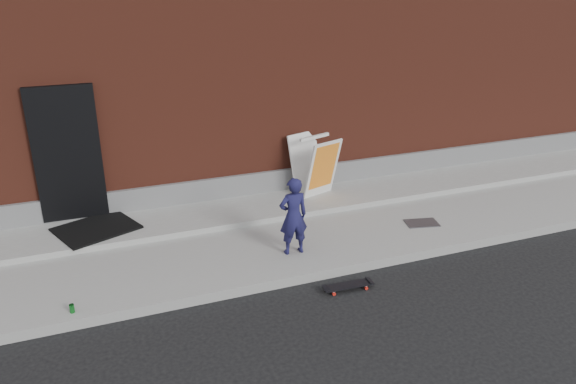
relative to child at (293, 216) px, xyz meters
name	(u,v)px	position (x,y,z in m)	size (l,w,h in m)	color
ground	(280,289)	(-0.46, -0.69, -0.76)	(80.00, 80.00, 0.00)	black
sidewalk	(249,239)	(-0.46, 0.81, -0.69)	(20.00, 3.00, 0.15)	gray
apron	(234,211)	(-0.46, 1.71, -0.56)	(20.00, 1.20, 0.10)	gray
building	(176,46)	(-0.46, 6.31, 1.74)	(20.00, 8.10, 5.00)	#5F271A
child	(293,216)	(0.00, 0.00, 0.00)	(0.45, 0.29, 1.22)	#191843
skateboard	(348,286)	(0.42, -1.06, -0.70)	(0.72, 0.22, 0.08)	red
pizza_sign	(315,165)	(1.17, 1.89, 0.05)	(0.88, 0.96, 1.12)	silver
soda_can	(72,308)	(-3.22, -0.50, -0.55)	(0.06, 0.06, 0.12)	#1A832A
doormat	(96,228)	(-2.78, 1.71, -0.49)	(1.19, 0.96, 0.03)	black
utility_plate	(422,223)	(2.44, 0.18, -0.60)	(0.54, 0.35, 0.02)	#504F54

